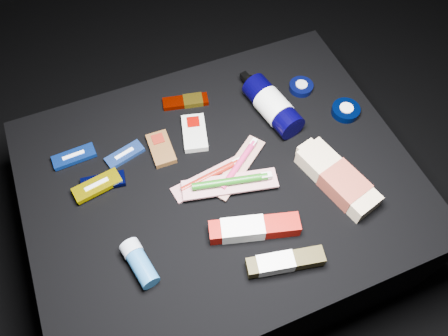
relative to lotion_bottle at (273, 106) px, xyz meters
name	(u,v)px	position (x,y,z in m)	size (l,w,h in m)	color
ground	(221,237)	(-0.21, -0.13, -0.44)	(3.00, 3.00, 0.00)	black
cloth_table	(221,211)	(-0.21, -0.13, -0.24)	(0.98, 0.78, 0.40)	black
luna_bar_0	(125,155)	(-0.42, 0.02, -0.03)	(0.11, 0.06, 0.01)	blue
luna_bar_1	(74,157)	(-0.54, 0.07, -0.03)	(0.11, 0.05, 0.01)	#1039A8
luna_bar_2	(103,182)	(-0.49, -0.04, -0.03)	(0.11, 0.06, 0.01)	black
luna_bar_3	(97,186)	(-0.51, -0.05, -0.02)	(0.13, 0.06, 0.02)	#C0AA00
clif_bar_0	(161,147)	(-0.32, 0.01, -0.03)	(0.06, 0.11, 0.02)	brown
clif_bar_1	(194,131)	(-0.22, 0.02, -0.03)	(0.09, 0.13, 0.02)	beige
power_bar	(188,101)	(-0.20, 0.13, -0.03)	(0.13, 0.07, 0.02)	#6A0C00
lotion_bottle	(273,106)	(0.00, 0.00, 0.00)	(0.11, 0.25, 0.08)	black
cream_tin_upper	(301,87)	(0.12, 0.05, -0.03)	(0.07, 0.07, 0.02)	black
cream_tin_lower	(346,110)	(0.19, -0.07, -0.03)	(0.08, 0.08, 0.02)	black
bodywash_bottle	(338,180)	(0.06, -0.27, -0.01)	(0.13, 0.25, 0.05)	beige
deodorant_stick	(139,263)	(-0.47, -0.28, -0.02)	(0.07, 0.12, 0.05)	#20588F
toothbrush_pack_0	(211,177)	(-0.23, -0.13, -0.03)	(0.21, 0.08, 0.02)	beige
toothbrush_pack_1	(239,165)	(-0.15, -0.13, -0.02)	(0.19, 0.16, 0.02)	#B2AAA5
toothbrush_pack_2	(231,183)	(-0.19, -0.17, -0.01)	(0.25, 0.11, 0.03)	silver
toothpaste_carton_red	(250,229)	(-0.20, -0.30, -0.02)	(0.22, 0.10, 0.04)	#8F0B05
toothpaste_carton_green	(282,262)	(-0.17, -0.40, -0.02)	(0.18, 0.07, 0.03)	#332C10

